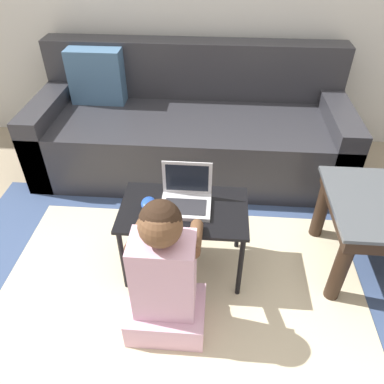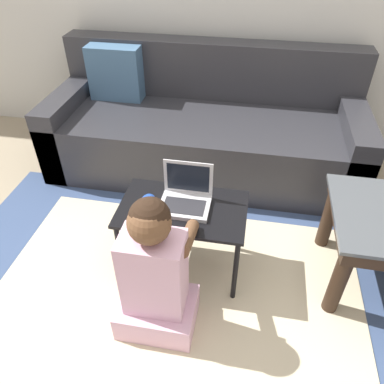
# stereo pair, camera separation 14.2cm
# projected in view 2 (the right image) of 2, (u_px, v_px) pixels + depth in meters

# --- Properties ---
(ground_plane) EXTENTS (16.00, 16.00, 0.00)m
(ground_plane) POSITION_uv_depth(u_px,v_px,m) (190.00, 299.00, 1.82)
(ground_plane) COLOR gray
(area_rug) EXTENTS (2.49, 1.63, 0.01)m
(area_rug) POSITION_uv_depth(u_px,v_px,m) (177.00, 292.00, 1.85)
(area_rug) COLOR #3D517A
(area_rug) RESTS_ON ground_plane
(couch) EXTENTS (2.05, 0.81, 0.79)m
(couch) POSITION_uv_depth(u_px,v_px,m) (203.00, 129.00, 2.58)
(couch) COLOR #2D2D33
(couch) RESTS_ON ground_plane
(laptop_desk) EXTENTS (0.60, 0.36, 0.40)m
(laptop_desk) POSITION_uv_depth(u_px,v_px,m) (183.00, 216.00, 1.77)
(laptop_desk) COLOR black
(laptop_desk) RESTS_ON ground_plane
(laptop) EXTENTS (0.23, 0.18, 0.20)m
(laptop) POSITION_uv_depth(u_px,v_px,m) (186.00, 199.00, 1.73)
(laptop) COLOR silver
(laptop) RESTS_ON laptop_desk
(computer_mouse) EXTENTS (0.07, 0.09, 0.04)m
(computer_mouse) POSITION_uv_depth(u_px,v_px,m) (148.00, 200.00, 1.75)
(computer_mouse) COLOR #234CB2
(computer_mouse) RESTS_ON laptop_desk
(person_seated) EXTENTS (0.34, 0.37, 0.72)m
(person_seated) POSITION_uv_depth(u_px,v_px,m) (155.00, 276.00, 1.53)
(person_seated) COLOR #E5B2CC
(person_seated) RESTS_ON ground_plane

